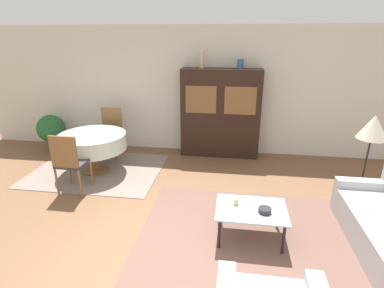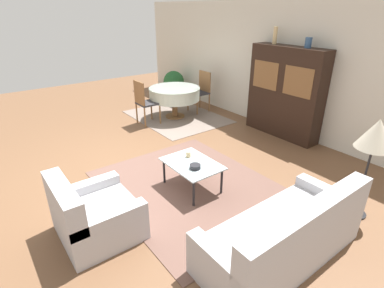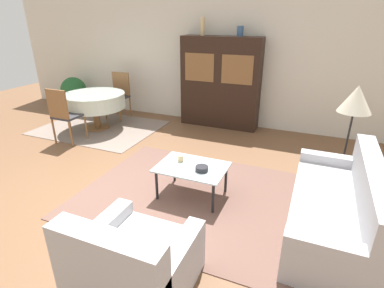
{
  "view_description": "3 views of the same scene",
  "coord_description": "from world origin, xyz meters",
  "px_view_note": "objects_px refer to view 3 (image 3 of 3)",
  "views": [
    {
      "loc": [
        0.81,
        -2.8,
        2.51
      ],
      "look_at": [
        0.2,
        1.4,
        0.95
      ],
      "focal_mm": 28.0,
      "sensor_mm": 36.0,
      "label": 1
    },
    {
      "loc": [
        4.23,
        -1.83,
        2.56
      ],
      "look_at": [
        1.08,
        0.54,
        0.75
      ],
      "focal_mm": 28.0,
      "sensor_mm": 36.0,
      "label": 2
    },
    {
      "loc": [
        2.41,
        -2.61,
        2.2
      ],
      "look_at": [
        1.08,
        0.54,
        0.75
      ],
      "focal_mm": 28.0,
      "sensor_mm": 36.0,
      "label": 3
    }
  ],
  "objects_px": {
    "dining_chair_far": "(119,93)",
    "vase_tall": "(203,26)",
    "cup": "(181,158)",
    "dining_table": "(94,101)",
    "potted_plant": "(74,91)",
    "armchair": "(132,264)",
    "display_cabinet": "(220,83)",
    "floor_lamp": "(356,102)",
    "bowl": "(202,169)",
    "dining_chair_near": "(64,113)",
    "coffee_table": "(192,169)",
    "couch": "(338,208)",
    "vase_short": "(240,31)"
  },
  "relations": [
    {
      "from": "dining_chair_far",
      "to": "vase_tall",
      "type": "relative_size",
      "value": 3.06
    },
    {
      "from": "dining_chair_far",
      "to": "cup",
      "type": "height_order",
      "value": "dining_chair_far"
    },
    {
      "from": "dining_table",
      "to": "potted_plant",
      "type": "xyz_separation_m",
      "value": [
        -1.45,
        0.95,
        -0.12
      ]
    },
    {
      "from": "armchair",
      "to": "display_cabinet",
      "type": "distance_m",
      "value": 4.52
    },
    {
      "from": "dining_table",
      "to": "floor_lamp",
      "type": "relative_size",
      "value": 0.91
    },
    {
      "from": "cup",
      "to": "bowl",
      "type": "xyz_separation_m",
      "value": [
        0.35,
        -0.14,
        -0.01
      ]
    },
    {
      "from": "vase_tall",
      "to": "potted_plant",
      "type": "xyz_separation_m",
      "value": [
        -3.36,
        -0.27,
        -1.54
      ]
    },
    {
      "from": "dining_chair_near",
      "to": "armchair",
      "type": "bearing_deg",
      "value": -38.09
    },
    {
      "from": "coffee_table",
      "to": "potted_plant",
      "type": "xyz_separation_m",
      "value": [
        -4.33,
        2.57,
        0.1
      ]
    },
    {
      "from": "couch",
      "to": "dining_chair_near",
      "type": "xyz_separation_m",
      "value": [
        -4.62,
        0.82,
        0.3
      ]
    },
    {
      "from": "floor_lamp",
      "to": "dining_chair_far",
      "type": "bearing_deg",
      "value": 166.96
    },
    {
      "from": "bowl",
      "to": "potted_plant",
      "type": "bearing_deg",
      "value": 149.58
    },
    {
      "from": "display_cabinet",
      "to": "couch",
      "type": "bearing_deg",
      "value": -51.52
    },
    {
      "from": "potted_plant",
      "to": "bowl",
      "type": "bearing_deg",
      "value": -30.42
    },
    {
      "from": "floor_lamp",
      "to": "vase_tall",
      "type": "height_order",
      "value": "vase_tall"
    },
    {
      "from": "dining_table",
      "to": "vase_short",
      "type": "xyz_separation_m",
      "value": [
        2.68,
        1.22,
        1.35
      ]
    },
    {
      "from": "floor_lamp",
      "to": "dining_table",
      "type": "bearing_deg",
      "value": 177.02
    },
    {
      "from": "dining_table",
      "to": "floor_lamp",
      "type": "distance_m",
      "value": 4.76
    },
    {
      "from": "dining_chair_near",
      "to": "vase_tall",
      "type": "bearing_deg",
      "value": 47.3
    },
    {
      "from": "armchair",
      "to": "couch",
      "type": "bearing_deg",
      "value": 43.47
    },
    {
      "from": "couch",
      "to": "bowl",
      "type": "bearing_deg",
      "value": 90.72
    },
    {
      "from": "coffee_table",
      "to": "dining_table",
      "type": "height_order",
      "value": "dining_table"
    },
    {
      "from": "dining_chair_far",
      "to": "armchair",
      "type": "bearing_deg",
      "value": 126.54
    },
    {
      "from": "couch",
      "to": "dining_chair_far",
      "type": "xyz_separation_m",
      "value": [
        -4.62,
        2.52,
        0.3
      ]
    },
    {
      "from": "dining_chair_far",
      "to": "bowl",
      "type": "distance_m",
      "value": 3.96
    },
    {
      "from": "coffee_table",
      "to": "dining_chair_far",
      "type": "relative_size",
      "value": 0.86
    },
    {
      "from": "dining_chair_far",
      "to": "floor_lamp",
      "type": "bearing_deg",
      "value": 166.96
    },
    {
      "from": "display_cabinet",
      "to": "floor_lamp",
      "type": "height_order",
      "value": "display_cabinet"
    },
    {
      "from": "dining_chair_near",
      "to": "bowl",
      "type": "relative_size",
      "value": 6.37
    },
    {
      "from": "display_cabinet",
      "to": "bowl",
      "type": "distance_m",
      "value": 3.03
    },
    {
      "from": "armchair",
      "to": "dining_chair_far",
      "type": "distance_m",
      "value": 5.05
    },
    {
      "from": "dining_chair_near",
      "to": "bowl",
      "type": "height_order",
      "value": "dining_chair_near"
    },
    {
      "from": "dining_chair_near",
      "to": "vase_short",
      "type": "bearing_deg",
      "value": 37.6
    },
    {
      "from": "dining_table",
      "to": "bowl",
      "type": "relative_size",
      "value": 7.73
    },
    {
      "from": "armchair",
      "to": "dining_chair_far",
      "type": "relative_size",
      "value": 0.91
    },
    {
      "from": "vase_tall",
      "to": "potted_plant",
      "type": "distance_m",
      "value": 3.7
    },
    {
      "from": "vase_short",
      "to": "armchair",
      "type": "bearing_deg",
      "value": -85.88
    },
    {
      "from": "cup",
      "to": "vase_tall",
      "type": "relative_size",
      "value": 0.25
    },
    {
      "from": "floor_lamp",
      "to": "vase_short",
      "type": "relative_size",
      "value": 7.24
    },
    {
      "from": "vase_tall",
      "to": "dining_table",
      "type": "bearing_deg",
      "value": -147.43
    },
    {
      "from": "dining_table",
      "to": "floor_lamp",
      "type": "xyz_separation_m",
      "value": [
        4.72,
        -0.25,
        0.54
      ]
    },
    {
      "from": "display_cabinet",
      "to": "floor_lamp",
      "type": "relative_size",
      "value": 1.36
    },
    {
      "from": "dining_table",
      "to": "vase_tall",
      "type": "distance_m",
      "value": 2.67
    },
    {
      "from": "display_cabinet",
      "to": "dining_chair_far",
      "type": "xyz_separation_m",
      "value": [
        -2.32,
        -0.37,
        -0.34
      ]
    },
    {
      "from": "dining_chair_far",
      "to": "vase_tall",
      "type": "height_order",
      "value": "vase_tall"
    },
    {
      "from": "coffee_table",
      "to": "dining_table",
      "type": "relative_size",
      "value": 0.71
    },
    {
      "from": "dining_table",
      "to": "bowl",
      "type": "bearing_deg",
      "value": -29.08
    },
    {
      "from": "dining_chair_far",
      "to": "floor_lamp",
      "type": "xyz_separation_m",
      "value": [
        4.72,
        -1.09,
        0.55
      ]
    },
    {
      "from": "vase_tall",
      "to": "vase_short",
      "type": "relative_size",
      "value": 1.79
    },
    {
      "from": "display_cabinet",
      "to": "cup",
      "type": "height_order",
      "value": "display_cabinet"
    }
  ]
}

